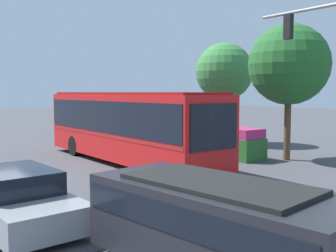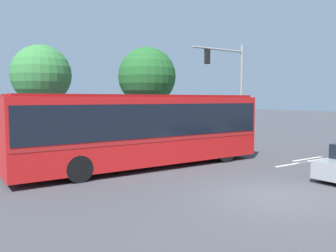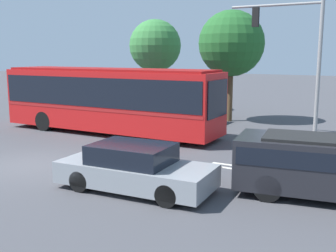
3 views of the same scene
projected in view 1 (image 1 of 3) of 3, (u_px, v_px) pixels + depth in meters
city_bus at (127, 123)px, 18.34m from camera, size 11.53×2.58×3.21m
sedan_foreground at (16, 199)px, 9.76m from camera, size 4.63×2.12×1.35m
suv_left_lane at (217, 221)px, 6.96m from camera, size 5.01×2.64×1.70m
flowering_hedge at (204, 139)px, 21.40m from camera, size 7.30×1.46×1.49m
street_tree_left at (224, 72)px, 24.89m from camera, size 3.56×3.56×6.26m
street_tree_centre at (289, 65)px, 18.76m from camera, size 3.78×3.78×6.40m
lane_stripe_near at (138, 203)px, 11.68m from camera, size 2.40×0.16×0.01m
lane_stripe_mid at (173, 216)px, 10.45m from camera, size 2.40×0.16×0.01m
lane_stripe_far at (192, 216)px, 10.47m from camera, size 2.40×0.16×0.01m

